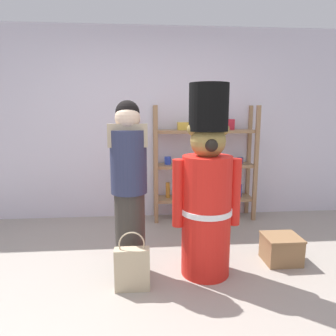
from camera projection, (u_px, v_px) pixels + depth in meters
ground_plane at (154, 306)px, 2.43m from camera, size 6.40×6.40×0.00m
back_wall at (147, 125)px, 4.35m from camera, size 6.40×0.12×2.60m
merchandise_shelf at (205, 164)px, 4.30m from camera, size 1.40×0.35×1.57m
teddy_bear_guard at (207, 192)px, 2.80m from camera, size 0.62×0.46×1.73m
person_shopper at (129, 186)px, 2.78m from camera, size 0.34×0.32×1.59m
shopping_bag at (132, 268)px, 2.63m from camera, size 0.30×0.11×0.52m
display_crate at (281, 249)px, 3.12m from camera, size 0.35×0.32×0.27m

